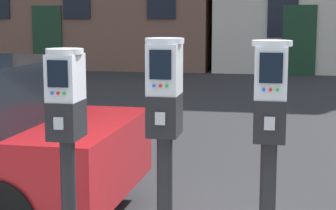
{
  "coord_description": "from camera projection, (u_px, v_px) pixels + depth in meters",
  "views": [
    {
      "loc": [
        0.58,
        -3.29,
        1.81
      ],
      "look_at": [
        -0.04,
        -0.08,
        1.29
      ],
      "focal_mm": 61.31,
      "sensor_mm": 36.0,
      "label": 1
    }
  ],
  "objects": [
    {
      "name": "parking_meter_end_of_row",
      "position": [
        270.0,
        128.0,
        3.12
      ],
      "size": [
        0.22,
        0.25,
        1.54
      ],
      "rotation": [
        0.0,
        0.0,
        -1.57
      ],
      "color": "black",
      "rests_on": "sidewalk_slab"
    },
    {
      "name": "parking_meter_twin_adjacent",
      "position": [
        165.0,
        124.0,
        3.22
      ],
      "size": [
        0.22,
        0.25,
        1.54
      ],
      "rotation": [
        0.0,
        0.0,
        -1.57
      ],
      "color": "black",
      "rests_on": "sidewalk_slab"
    },
    {
      "name": "parking_meter_near_kerb",
      "position": [
        67.0,
        127.0,
        3.34
      ],
      "size": [
        0.22,
        0.25,
        1.48
      ],
      "rotation": [
        0.0,
        0.0,
        -1.57
      ],
      "color": "black",
      "rests_on": "sidewalk_slab"
    }
  ]
}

